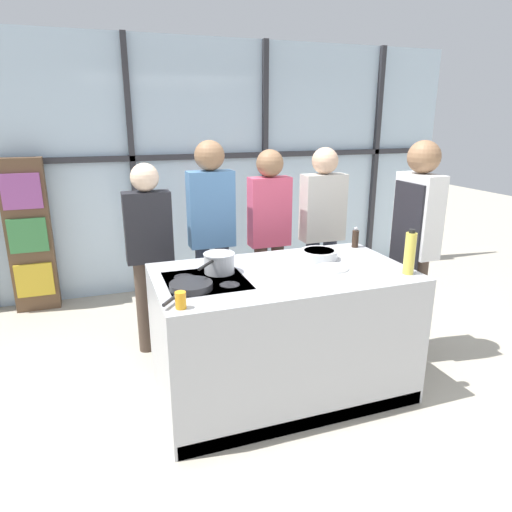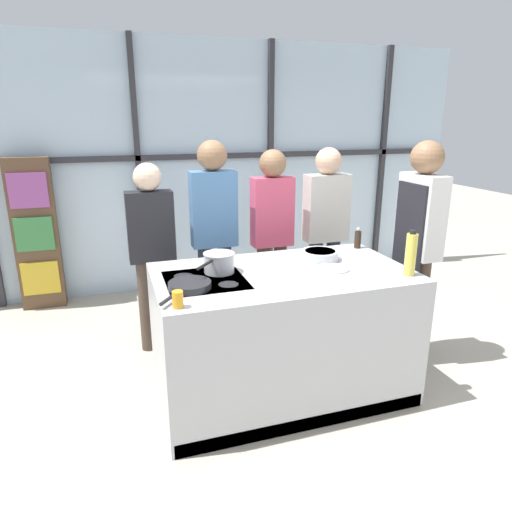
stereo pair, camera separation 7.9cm
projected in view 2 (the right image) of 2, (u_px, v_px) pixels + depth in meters
ground_plane at (281, 389)px, 3.44m from camera, size 18.00×18.00×0.00m
back_window_wall at (207, 168)px, 5.27m from camera, size 6.40×0.10×2.80m
bookshelf at (36, 235)px, 4.73m from camera, size 0.43×0.19×1.59m
demo_island at (282, 333)px, 3.30m from camera, size 1.78×1.00×0.94m
chef at (418, 238)px, 3.62m from camera, size 0.25×0.40×1.80m
spectator_far_left at (152, 245)px, 3.80m from camera, size 0.38×0.23×1.62m
spectator_center_left at (214, 228)px, 3.93m from camera, size 0.39×0.25×1.79m
spectator_center_right at (272, 229)px, 4.10m from camera, size 0.37×0.24×1.71m
spectator_far_right at (326, 226)px, 4.26m from camera, size 0.41×0.24×1.71m
frying_pan at (189, 285)px, 2.84m from camera, size 0.36×0.42×0.04m
saucepan at (219, 262)px, 3.13m from camera, size 0.31×0.34×0.14m
white_plate at (333, 269)px, 3.21m from camera, size 0.23×0.23×0.01m
mixing_bowl at (320, 255)px, 3.42m from camera, size 0.28×0.28×0.07m
oil_bottle at (411, 254)px, 3.06m from camera, size 0.07×0.07×0.31m
pepper_grinder at (358, 239)px, 3.72m from camera, size 0.05×0.05×0.17m
juice_glass_near at (178, 299)px, 2.56m from camera, size 0.06×0.06×0.10m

